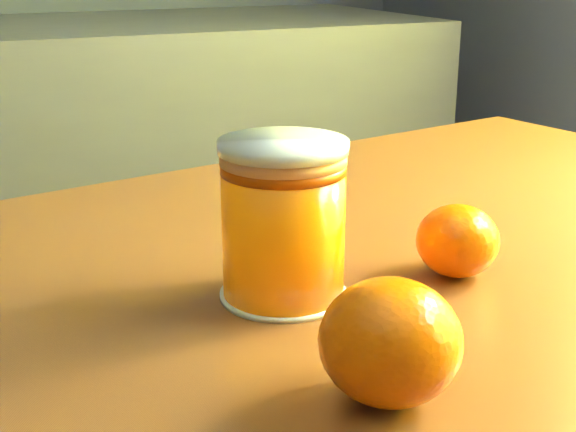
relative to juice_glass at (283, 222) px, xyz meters
name	(u,v)px	position (x,y,z in m)	size (l,w,h in m)	color
juice_glass	(283,222)	(0.00, 0.00, 0.00)	(0.08, 0.08, 0.11)	orange
orange_front	(390,341)	(0.00, -0.14, -0.02)	(0.07, 0.07, 0.07)	#E85B04
orange_back	(458,241)	(0.13, -0.02, -0.03)	(0.06, 0.06, 0.05)	#E85B04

